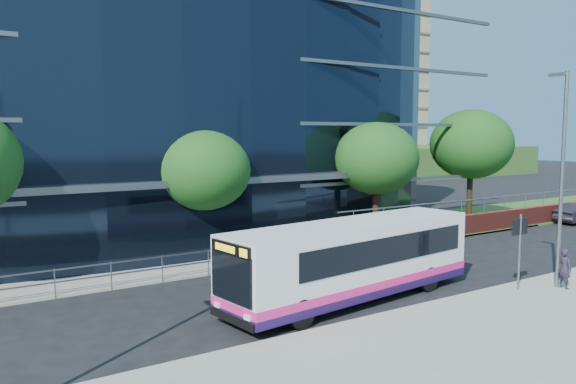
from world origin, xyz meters
TOP-DOWN VIEW (x-y plane):
  - ground at (0.00, 0.00)m, footprint 200.00×200.00m
  - pavement_near at (0.00, -5.00)m, footprint 80.00×8.00m
  - kerb at (0.00, -1.00)m, footprint 80.00×0.25m
  - yellow_line_outer at (0.00, -0.80)m, footprint 80.00×0.08m
  - yellow_line_inner at (0.00, -0.65)m, footprint 80.00×0.08m
  - far_forecourt at (-6.00, 11.00)m, footprint 50.00×8.00m
  - grass_verge at (24.00, 11.00)m, footprint 36.00×8.00m
  - glass_office at (-4.00, 20.85)m, footprint 44.00×23.10m
  - retaining_wall at (20.00, 7.30)m, footprint 34.00×0.40m
  - guard_railings at (-8.00, 7.00)m, footprint 24.00×0.05m
  - apartment_block at (32.00, 57.21)m, footprint 60.00×42.00m
  - street_sign at (4.50, -1.59)m, footprint 0.85×0.09m
  - tree_far_b at (-3.00, 9.50)m, footprint 4.29×4.29m
  - tree_far_c at (7.00, 9.00)m, footprint 4.62×4.62m
  - tree_far_d at (16.00, 10.00)m, footprint 5.28×5.28m
  - tree_dist_e at (24.00, 40.00)m, footprint 4.62×4.62m
  - tree_dist_f at (40.00, 42.00)m, footprint 4.29×4.29m
  - streetlight_east at (6.00, -2.17)m, footprint 0.15×0.77m
  - city_bus at (-1.08, 1.10)m, footprint 10.55×3.59m
  - pedestrian at (6.08, -2.44)m, footprint 0.45×0.60m

SIDE VIEW (x-z plane):
  - ground at x=0.00m, z-range 0.00..0.00m
  - yellow_line_outer at x=0.00m, z-range 0.00..0.01m
  - yellow_line_inner at x=0.00m, z-range 0.00..0.01m
  - far_forecourt at x=-6.00m, z-range 0.00..0.10m
  - grass_verge at x=24.00m, z-range 0.00..0.12m
  - pavement_near at x=0.00m, z-range 0.00..0.15m
  - kerb at x=0.00m, z-range 0.00..0.16m
  - retaining_wall at x=20.00m, z-range -0.44..1.67m
  - guard_railings at x=-8.00m, z-range 0.27..1.37m
  - pedestrian at x=6.08m, z-range 0.15..1.65m
  - city_bus at x=-1.08m, z-range 0.08..2.88m
  - street_sign at x=4.50m, z-range 0.75..3.55m
  - tree_far_b at x=-3.00m, z-range 1.19..7.23m
  - tree_dist_f at x=40.00m, z-range 1.19..7.23m
  - streetlight_east at x=6.00m, z-range 0.44..8.44m
  - tree_far_c at x=7.00m, z-range 1.28..7.79m
  - tree_dist_e at x=24.00m, z-range 1.28..7.79m
  - tree_far_d at x=16.00m, z-range 1.47..8.91m
  - glass_office at x=-4.00m, z-range 0.00..16.00m
  - apartment_block at x=32.00m, z-range -3.89..26.11m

